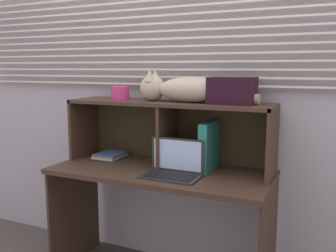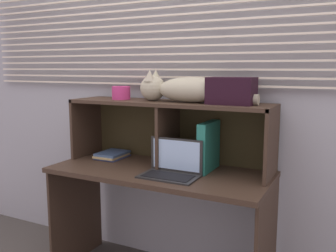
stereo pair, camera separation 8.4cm
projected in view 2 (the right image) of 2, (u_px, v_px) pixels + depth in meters
back_panel_with_blinds at (182, 86)px, 2.51m from camera, size 4.40×0.08×2.50m
desk at (159, 193)px, 2.31m from camera, size 1.36×0.60×0.76m
hutch_shelf_unit at (170, 120)px, 2.38m from camera, size 1.33×0.33×0.41m
cat at (182, 89)px, 2.28m from camera, size 0.76×0.18×0.20m
laptop at (172, 168)px, 2.15m from camera, size 0.34×0.20×0.21m
binder_upright at (209, 146)px, 2.25m from camera, size 0.05×0.26×0.30m
book_stack at (112, 155)px, 2.59m from camera, size 0.17×0.23×0.04m
small_basket at (121, 93)px, 2.48m from camera, size 0.12×0.12×0.09m
storage_box at (232, 91)px, 2.14m from camera, size 0.27×0.17×0.16m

